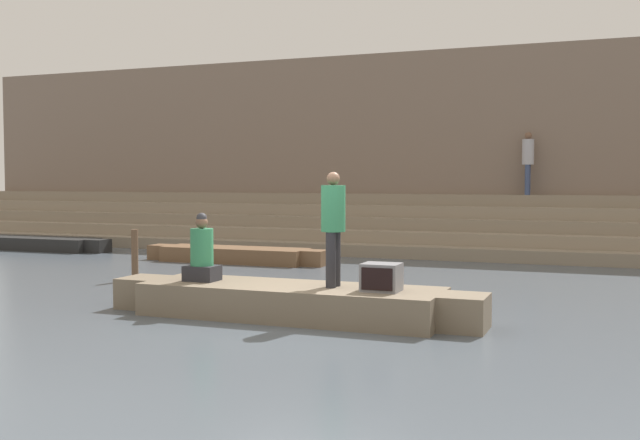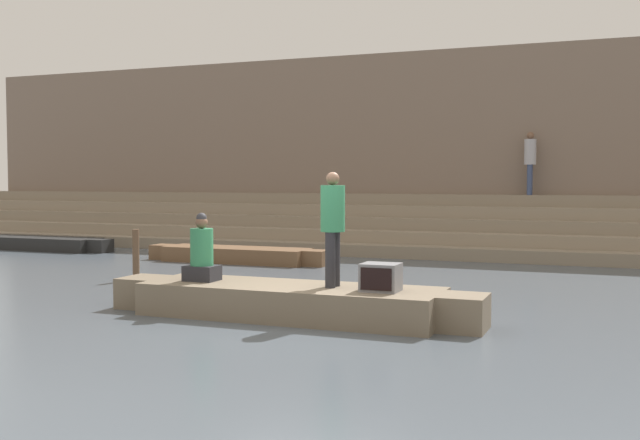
% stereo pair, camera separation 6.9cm
% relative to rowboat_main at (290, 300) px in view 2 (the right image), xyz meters
% --- Properties ---
extents(ground_plane, '(120.00, 120.00, 0.00)m').
position_rel_rowboat_main_xyz_m(ground_plane, '(0.40, -0.38, -0.25)').
color(ground_plane, '#4C5660').
extents(ghat_steps, '(36.00, 3.29, 1.60)m').
position_rel_rowboat_main_xyz_m(ghat_steps, '(0.40, 10.52, 0.33)').
color(ghat_steps, gray).
rests_on(ghat_steps, ground).
extents(back_wall, '(34.20, 1.28, 5.82)m').
position_rel_rowboat_main_xyz_m(back_wall, '(0.40, 12.32, 2.63)').
color(back_wall, '#7F6B5B').
rests_on(back_wall, ground).
extents(rowboat_main, '(5.73, 1.48, 0.48)m').
position_rel_rowboat_main_xyz_m(rowboat_main, '(0.00, 0.00, 0.00)').
color(rowboat_main, '#756651').
rests_on(rowboat_main, ground).
extents(person_standing, '(0.35, 0.35, 1.66)m').
position_rel_rowboat_main_xyz_m(person_standing, '(0.65, 0.06, 1.18)').
color(person_standing, '#28282D').
rests_on(person_standing, rowboat_main).
extents(person_rowing, '(0.49, 0.39, 1.05)m').
position_rel_rowboat_main_xyz_m(person_rowing, '(-1.46, -0.04, 0.64)').
color(person_rowing, '#28282D').
rests_on(person_rowing, rowboat_main).
extents(tv_set, '(0.52, 0.44, 0.39)m').
position_rel_rowboat_main_xyz_m(tv_set, '(1.41, -0.08, 0.42)').
color(tv_set, slate).
rests_on(tv_set, rowboat_main).
extents(moored_boat_shore, '(4.72, 1.03, 0.37)m').
position_rel_rowboat_main_xyz_m(moored_boat_shore, '(-4.20, 6.24, -0.06)').
color(moored_boat_shore, brown).
rests_on(moored_boat_shore, ground).
extents(moored_boat_distant, '(4.75, 1.03, 0.37)m').
position_rel_rowboat_main_xyz_m(moored_boat_distant, '(-11.02, 7.06, -0.06)').
color(moored_boat_distant, black).
rests_on(moored_boat_distant, ground).
extents(mooring_post, '(0.14, 0.14, 1.03)m').
position_rel_rowboat_main_xyz_m(mooring_post, '(-4.56, 2.62, 0.26)').
color(mooring_post, brown).
rests_on(mooring_post, ground).
extents(person_on_steps, '(0.33, 0.33, 1.74)m').
position_rel_rowboat_main_xyz_m(person_on_steps, '(2.22, 11.40, 2.36)').
color(person_on_steps, '#3D4C75').
rests_on(person_on_steps, ghat_steps).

